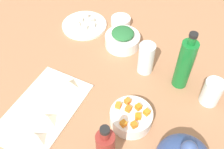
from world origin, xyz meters
TOP-DOWN VIEW (x-y plane):
  - tabletop at (0.00, 0.00)cm, footprint 190.00×190.00cm
  - cutting_board at (21.61, -16.98)cm, footprint 35.75×22.79cm
  - plate_tofu at (-26.16, -26.13)cm, footprint 20.97×20.97cm
  - bowl_greens at (-21.51, -4.74)cm, footprint 15.07×15.07cm
  - bowl_carrots at (12.83, 12.86)cm, footprint 14.36×14.36cm
  - bowl_small_side at (-34.02, -10.86)cm, footprint 9.14×9.14cm
  - bottle_0 at (29.24, 11.24)cm, footprint 5.37×5.37cm
  - bottle_1 at (-10.62, 23.63)cm, footprint 5.82×5.82cm
  - drinking_glass_0 at (-6.94, 35.44)cm, footprint 6.80×6.80cm
  - drinking_glass_1 at (-11.59, 9.16)cm, footprint 6.20×6.20cm
  - carrot_cube_0 at (13.72, 15.40)cm, footprint 2.36×2.36cm
  - carrot_cube_1 at (10.21, 14.23)cm, footprint 2.43×2.43cm
  - carrot_cube_2 at (11.02, 17.47)cm, footprint 2.38×2.38cm
  - carrot_cube_3 at (18.03, 12.10)cm, footprint 2.43×2.43cm
  - carrot_cube_4 at (12.26, 11.46)cm, footprint 2.03×2.03cm
  - carrot_cube_5 at (9.53, 10.06)cm, footprint 2.37×2.37cm
  - carrot_cube_6 at (12.38, 7.90)cm, footprint 1.89×1.89cm
  - carrot_cube_7 at (17.07, 15.37)cm, footprint 2.53×2.53cm
  - chopped_greens_mound at (-21.51, -4.74)cm, footprint 13.32×13.19cm
  - tofu_cube_0 at (-29.13, -23.79)cm, footprint 3.08×3.08cm
  - tofu_cube_1 at (-26.91, -28.50)cm, footprint 2.86×2.86cm
  - tofu_cube_2 at (-22.76, -24.14)cm, footprint 3.03×3.03cm
  - tofu_cube_3 at (-23.22, -28.41)cm, footprint 3.11×3.11cm
  - tofu_cube_4 at (-30.58, -27.29)cm, footprint 2.81×2.81cm
  - tofu_cube_5 at (-25.95, -21.74)cm, footprint 2.92×2.92cm
  - dumpling_0 at (31.85, -11.73)cm, footprint 6.09×6.06cm
  - dumpling_1 at (8.72, -13.40)cm, footprint 6.07×5.92cm
  - dumpling_2 at (24.52, -12.60)cm, footprint 6.53×6.67cm

SIDE VIEW (x-z plane):
  - tabletop at x=0.00cm, z-range 0.00..3.00cm
  - cutting_board at x=21.61cm, z-range 3.00..4.00cm
  - plate_tofu at x=-26.16cm, z-range 3.00..4.20cm
  - bowl_small_side at x=-34.02cm, z-range 3.00..7.06cm
  - dumpling_2 at x=24.52cm, z-range 4.00..6.45cm
  - tofu_cube_0 at x=-29.13cm, z-range 4.20..6.40cm
  - tofu_cube_1 at x=-26.91cm, z-range 4.20..6.40cm
  - tofu_cube_2 at x=-22.76cm, z-range 4.20..6.40cm
  - tofu_cube_3 at x=-23.22cm, z-range 4.20..6.40cm
  - tofu_cube_4 at x=-30.58cm, z-range 4.20..6.40cm
  - tofu_cube_5 at x=-25.95cm, z-range 4.20..6.40cm
  - dumpling_0 at x=31.85cm, z-range 4.00..6.81cm
  - dumpling_1 at x=8.72cm, z-range 4.00..6.89cm
  - bowl_carrots at x=12.83cm, z-range 3.00..8.19cm
  - bowl_greens at x=-21.51cm, z-range 3.00..8.25cm
  - drinking_glass_0 at x=-6.94cm, z-range 3.00..13.14cm
  - carrot_cube_0 at x=13.72cm, z-range 8.19..9.99cm
  - carrot_cube_1 at x=10.21cm, z-range 8.19..9.99cm
  - carrot_cube_2 at x=11.02cm, z-range 8.19..9.99cm
  - carrot_cube_3 at x=18.03cm, z-range 8.19..9.99cm
  - carrot_cube_4 at x=12.26cm, z-range 8.19..9.99cm
  - carrot_cube_5 at x=9.53cm, z-range 8.19..9.99cm
  - carrot_cube_6 at x=12.38cm, z-range 8.19..9.99cm
  - carrot_cube_7 at x=17.07cm, z-range 8.19..9.99cm
  - drinking_glass_1 at x=-11.59cm, z-range 3.00..16.28cm
  - chopped_greens_mound at x=-21.51cm, z-range 8.25..11.19cm
  - bottle_0 at x=29.24cm, z-range 1.44..21.84cm
  - bottle_1 at x=-10.62cm, z-range 1.43..26.23cm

